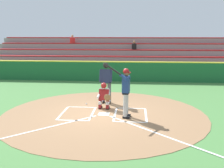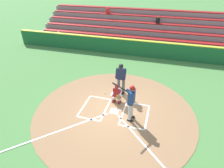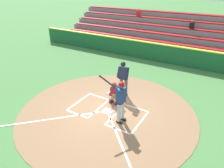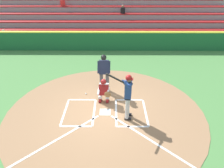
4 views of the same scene
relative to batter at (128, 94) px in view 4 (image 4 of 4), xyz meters
The scene contains 9 objects.
ground_plane 1.44m from the batter, 21.87° to the right, with size 120.00×120.00×0.00m, color #4C8442.
dirt_circle 1.44m from the batter, 21.87° to the right, with size 8.00×8.00×0.01m, color #99704C.
home_plate_and_chalk 1.49m from the batter, 31.59° to the left, with size 7.93×4.91×0.01m.
batter is the anchor object (origin of this frame).
catcher 1.54m from the batter, 50.23° to the right, with size 0.59×0.64×1.13m.
plate_umpire 2.26m from the batter, 64.98° to the right, with size 0.59×0.43×1.86m.
baseball 2.72m from the batter, 43.75° to the right, with size 0.07×0.07×0.07m, color white.
backstop_wall 7.91m from the batter, 83.70° to the right, with size 22.00×0.36×1.31m.
bleacher_stand 11.71m from the batter, 85.75° to the right, with size 20.00×5.10×3.00m.
Camera 4 is at (-0.32, 7.01, 5.19)m, focal length 33.96 mm.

